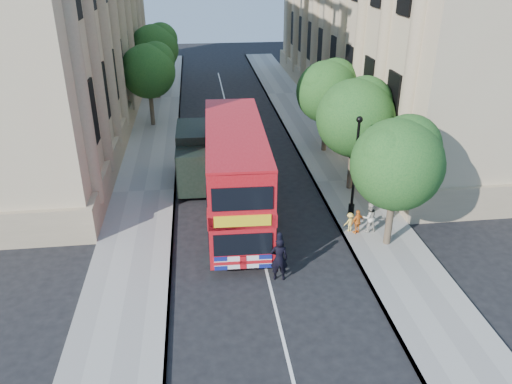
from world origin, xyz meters
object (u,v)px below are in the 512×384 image
object	(u,v)px
police_constable	(279,259)
lamp_post	(355,170)
double_decker_bus	(236,172)
woman_pedestrian	(369,217)
box_van	(197,158)

from	to	relation	value
police_constable	lamp_post	bearing A→B (deg)	-125.82
double_decker_bus	police_constable	size ratio (longest dim) A/B	5.27
double_decker_bus	police_constable	xyz separation A→B (m)	(1.30, -5.30, -1.64)
police_constable	woman_pedestrian	world-z (taller)	police_constable
box_van	woman_pedestrian	bearing A→B (deg)	-39.70
police_constable	woman_pedestrian	distance (m)	5.79
box_van	woman_pedestrian	distance (m)	10.49
lamp_post	police_constable	world-z (taller)	lamp_post
lamp_post	woman_pedestrian	world-z (taller)	lamp_post
double_decker_bus	police_constable	bearing A→B (deg)	-74.46
lamp_post	box_van	distance (m)	9.19
woman_pedestrian	lamp_post	bearing A→B (deg)	-93.42
lamp_post	double_decker_bus	world-z (taller)	lamp_post
lamp_post	box_van	xyz separation A→B (m)	(-7.69, 4.94, -0.97)
double_decker_bus	woman_pedestrian	distance (m)	6.75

